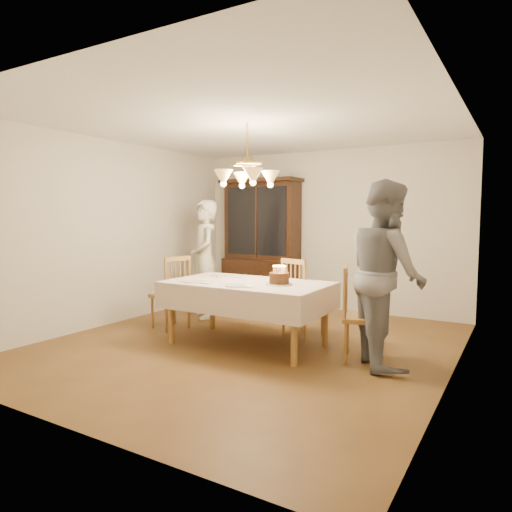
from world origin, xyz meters
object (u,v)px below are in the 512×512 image
Objects in this scene: china_hutch at (261,245)px; elderly_woman at (205,259)px; chair_far_side at (302,301)px; birthday_cake at (279,279)px; dining_table at (247,288)px.

china_hutch is 1.22× the size of elderly_woman.
chair_far_side is at bearing 37.28° from elderly_woman.
elderly_woman is (-0.20, -1.34, -0.16)m from china_hutch.
china_hutch is 2.74m from birthday_cake.
china_hutch reaches higher than dining_table.
elderly_woman is (-1.31, 0.91, 0.20)m from dining_table.
china_hutch is at bearing 116.20° from dining_table.
chair_far_side is 3.33× the size of birthday_cake.
elderly_woman reaches higher than birthday_cake.
dining_table is 6.33× the size of birthday_cake.
china_hutch is at bearing 134.25° from chair_far_side.
dining_table is 0.88× the size of china_hutch.
chair_far_side reaches higher than birthday_cake.
birthday_cake is (0.05, -0.73, 0.38)m from chair_far_side.
chair_far_side is (1.49, -1.53, -0.60)m from china_hutch.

